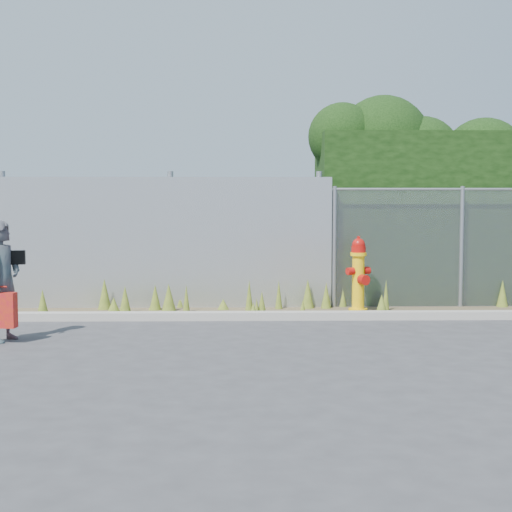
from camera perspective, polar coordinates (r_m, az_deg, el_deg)
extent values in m
plane|color=#38383A|center=(9.09, 2.10, -6.95)|extent=(80.00, 80.00, 0.00)
cube|color=gray|center=(10.84, 1.54, -4.80)|extent=(16.00, 0.22, 0.12)
cube|color=#4E412D|center=(11.45, 1.40, -4.60)|extent=(16.00, 1.20, 0.01)
cone|color=#546A1F|center=(11.68, -11.31, -3.92)|extent=(0.21, 0.21, 0.25)
cone|color=#546A1F|center=(11.30, 0.06, -4.09)|extent=(0.09, 0.09, 0.25)
cone|color=#546A1F|center=(10.98, -0.21, -4.37)|extent=(0.13, 0.13, 0.24)
cone|color=#546A1F|center=(12.01, -12.02, -3.06)|extent=(0.23, 0.23, 0.52)
cone|color=#546A1F|center=(11.76, -2.64, -3.94)|extent=(0.20, 0.20, 0.18)
cone|color=#546A1F|center=(11.63, -6.99, -3.37)|extent=(0.24, 0.24, 0.46)
cone|color=#546A1F|center=(11.53, -10.43, -3.50)|extent=(0.20, 0.20, 0.45)
cone|color=#546A1F|center=(11.91, 4.16, -3.08)|extent=(0.21, 0.21, 0.50)
cone|color=#546A1F|center=(11.48, 3.76, -4.09)|extent=(0.10, 0.10, 0.21)
cone|color=#546A1F|center=(12.73, 19.11, -2.91)|extent=(0.19, 0.19, 0.46)
cone|color=#546A1F|center=(11.82, -8.20, -3.93)|extent=(0.18, 0.18, 0.19)
cone|color=#546A1F|center=(11.79, -8.07, -3.35)|extent=(0.20, 0.20, 0.43)
cone|color=#546A1F|center=(11.49, -0.55, -3.28)|extent=(0.14, 0.14, 0.52)
cone|color=#546A1F|center=(11.78, 10.35, -3.17)|extent=(0.12, 0.12, 0.52)
cone|color=#546A1F|center=(11.92, 5.64, -3.23)|extent=(0.18, 0.18, 0.44)
cone|color=#546A1F|center=(11.58, -16.70, -3.65)|extent=(0.19, 0.19, 0.42)
cone|color=#546A1F|center=(12.13, 6.97, -3.39)|extent=(0.13, 0.13, 0.32)
cone|color=#546A1F|center=(12.04, -6.08, -3.48)|extent=(0.13, 0.13, 0.30)
cone|color=#546A1F|center=(11.51, -5.59, -3.45)|extent=(0.12, 0.12, 0.46)
cone|color=#546A1F|center=(11.80, 1.83, -3.17)|extent=(0.13, 0.13, 0.48)
cone|color=#546A1F|center=(11.28, 10.02, -3.94)|extent=(0.21, 0.21, 0.34)
cone|color=#546A1F|center=(11.36, 0.47, -3.78)|extent=(0.14, 0.14, 0.36)
cube|color=#ADAFB4|center=(12.22, -14.13, 1.00)|extent=(8.50, 0.08, 2.20)
cylinder|color=gray|center=(12.67, -19.53, 1.22)|extent=(0.10, 0.10, 2.30)
cylinder|color=gray|center=(12.09, -6.83, 1.30)|extent=(0.10, 0.10, 2.30)
cylinder|color=gray|center=(12.11, 5.04, 1.32)|extent=(0.10, 0.10, 2.30)
cylinder|color=gray|center=(12.02, 6.28, 0.69)|extent=(0.07, 0.07, 2.05)
cylinder|color=gray|center=(12.49, 16.11, 0.68)|extent=(0.07, 0.07, 2.05)
sphere|color=black|center=(13.16, 6.90, 9.45)|extent=(1.23, 1.23, 1.23)
sphere|color=black|center=(13.47, 10.11, 8.90)|extent=(1.73, 1.73, 1.73)
sphere|color=black|center=(13.47, 13.09, 7.86)|extent=(1.41, 1.41, 1.41)
sphere|color=black|center=(13.77, 17.74, 7.34)|extent=(1.53, 1.53, 1.53)
cylinder|color=yellow|center=(11.69, 8.15, -4.32)|extent=(0.30, 0.30, 0.07)
cylinder|color=yellow|center=(11.63, 8.18, -2.23)|extent=(0.20, 0.20, 0.93)
cylinder|color=yellow|center=(11.59, 8.20, 0.15)|extent=(0.26, 0.26, 0.05)
cylinder|color=#B20F0A|center=(11.58, 8.21, 0.53)|extent=(0.23, 0.23, 0.11)
sphere|color=#B20F0A|center=(11.58, 8.21, 0.91)|extent=(0.21, 0.21, 0.21)
cylinder|color=#B20F0A|center=(11.57, 8.22, 1.45)|extent=(0.05, 0.05, 0.05)
cylinder|color=#B20F0A|center=(11.58, 7.44, -1.19)|extent=(0.11, 0.12, 0.12)
cylinder|color=#B20F0A|center=(11.63, 8.93, -1.18)|extent=(0.11, 0.12, 0.12)
cylinder|color=#B20F0A|center=(11.47, 8.30, -1.91)|extent=(0.16, 0.13, 0.16)
imported|color=#10656A|center=(9.64, -19.55, -1.91)|extent=(0.50, 0.64, 1.54)
cube|color=#B9340A|center=(9.53, -19.79, -4.09)|extent=(0.40, 0.15, 0.44)
cube|color=black|center=(9.76, -18.69, -0.11)|extent=(0.24, 0.10, 0.18)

